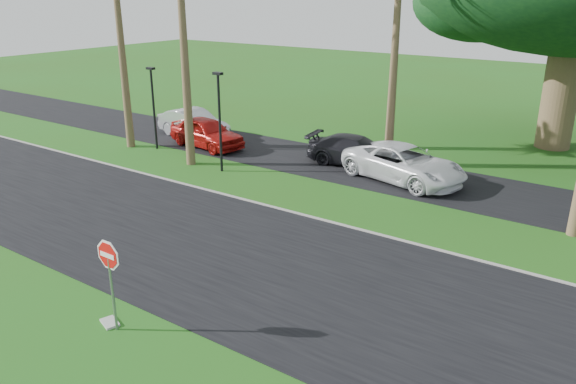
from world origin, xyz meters
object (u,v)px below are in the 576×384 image
Objects in this scene: car_red at (207,133)px; car_dark at (356,151)px; car_silver at (194,124)px; car_minivan at (404,164)px; stop_sign_near at (110,267)px.

car_dark is (8.26, 1.69, -0.09)m from car_red.
car_minivan is (13.17, -0.36, 0.00)m from car_silver.
stop_sign_near reaches higher than car_dark.
car_dark is at bearing 96.17° from stop_sign_near.
car_dark is 0.85× the size of car_minivan.
car_dark is 3.03m from car_minivan.
car_minivan is at bearing -115.41° from car_dark.
car_silver is at bearing 85.39° from car_dark.
car_minivan reaches higher than car_silver.
car_silver is at bearing 69.40° from car_red.
stop_sign_near is 0.54× the size of car_dark.
car_red is at bearing 107.71° from car_minivan.
stop_sign_near is 0.56× the size of car_red.
car_minivan reaches higher than car_dark.
stop_sign_near is at bearing -133.86° from car_silver.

